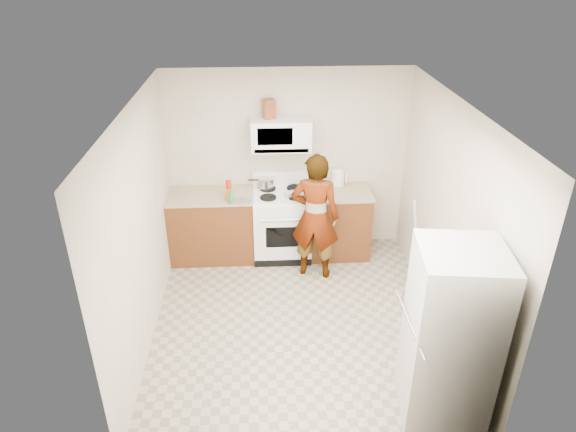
{
  "coord_description": "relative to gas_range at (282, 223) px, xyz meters",
  "views": [
    {
      "loc": [
        -0.37,
        -4.64,
        3.78
      ],
      "look_at": [
        -0.07,
        0.55,
        1.07
      ],
      "focal_mm": 32.0,
      "sensor_mm": 36.0,
      "label": 1
    }
  ],
  "objects": [
    {
      "name": "pot_lid",
      "position": [
        -0.53,
        -0.21,
        0.46
      ],
      "size": [
        0.33,
        0.33,
        0.01
      ],
      "primitive_type": "cylinder",
      "rotation": [
        0.0,
        0.0,
        0.24
      ],
      "color": "silver",
      "rests_on": "counter_left"
    },
    {
      "name": "counter_left",
      "position": [
        -0.94,
        0.01,
        0.43
      ],
      "size": [
        1.14,
        0.64,
        0.03
      ],
      "primitive_type": "cube",
      "color": "tan",
      "rests_on": "cabinet_left"
    },
    {
      "name": "bottle_spray",
      "position": [
        -0.68,
        -0.12,
        0.57
      ],
      "size": [
        0.09,
        0.09,
        0.25
      ],
      "primitive_type": "cylinder",
      "rotation": [
        0.0,
        0.0,
        0.32
      ],
      "color": "red",
      "rests_on": "counter_left"
    },
    {
      "name": "cabinet_left",
      "position": [
        -0.94,
        0.01,
        -0.04
      ],
      "size": [
        1.12,
        0.62,
        0.9
      ],
      "primitive_type": "cube",
      "color": "brown",
      "rests_on": "floor"
    },
    {
      "name": "gas_range",
      "position": [
        0.0,
        0.0,
        0.0
      ],
      "size": [
        0.76,
        0.65,
        1.13
      ],
      "color": "white",
      "rests_on": "floor"
    },
    {
      "name": "floor",
      "position": [
        0.1,
        -1.48,
        -0.49
      ],
      "size": [
        3.6,
        3.6,
        0.0
      ],
      "primitive_type": "plane",
      "color": "gray",
      "rests_on": "ground"
    },
    {
      "name": "jug",
      "position": [
        -0.15,
        0.16,
        1.53
      ],
      "size": [
        0.18,
        0.18,
        0.24
      ],
      "primitive_type": "cube",
      "rotation": [
        0.0,
        0.0,
        0.34
      ],
      "color": "brown",
      "rests_on": "microwave"
    },
    {
      "name": "tray",
      "position": [
        0.16,
        -0.09,
        0.47
      ],
      "size": [
        0.27,
        0.2,
        0.05
      ],
      "primitive_type": "cube",
      "rotation": [
        0.0,
        0.0,
        0.17
      ],
      "color": "white",
      "rests_on": "gas_range"
    },
    {
      "name": "back_wall",
      "position": [
        0.1,
        0.31,
        0.76
      ],
      "size": [
        3.2,
        0.02,
        2.5
      ],
      "primitive_type": "cube",
      "color": "beige",
      "rests_on": "floor"
    },
    {
      "name": "right_wall",
      "position": [
        1.69,
        -1.48,
        0.76
      ],
      "size": [
        0.02,
        3.6,
        2.5
      ],
      "primitive_type": "cube",
      "color": "beige",
      "rests_on": "floor"
    },
    {
      "name": "person",
      "position": [
        0.39,
        -0.51,
        0.35
      ],
      "size": [
        0.69,
        0.54,
        1.67
      ],
      "primitive_type": "imported",
      "rotation": [
        0.0,
        0.0,
        2.89
      ],
      "color": "tan",
      "rests_on": "floor"
    },
    {
      "name": "saucepan",
      "position": [
        -0.2,
        0.17,
        0.53
      ],
      "size": [
        0.22,
        0.22,
        0.12
      ],
      "primitive_type": "cylinder",
      "rotation": [
        0.0,
        0.0,
        0.02
      ],
      "color": "#ABABAF",
      "rests_on": "gas_range"
    },
    {
      "name": "broom",
      "position": [
        1.61,
        -0.82,
        0.12
      ],
      "size": [
        0.24,
        0.15,
        1.2
      ],
      "primitive_type": "cylinder",
      "rotation": [
        0.14,
        -0.14,
        -0.29
      ],
      "color": "silver",
      "rests_on": "floor"
    },
    {
      "name": "counter_right",
      "position": [
        0.78,
        0.01,
        0.43
      ],
      "size": [
        0.82,
        0.64,
        0.03
      ],
      "primitive_type": "cube",
      "color": "tan",
      "rests_on": "cabinet_right"
    },
    {
      "name": "bottle_hot_sauce",
      "position": [
        -0.7,
        -0.19,
        0.52
      ],
      "size": [
        0.05,
        0.05,
        0.14
      ],
      "primitive_type": "cylinder",
      "rotation": [
        0.0,
        0.0,
        -0.07
      ],
      "color": "orange",
      "rests_on": "counter_left"
    },
    {
      "name": "cabinet_right",
      "position": [
        0.78,
        0.01,
        -0.04
      ],
      "size": [
        0.8,
        0.62,
        0.9
      ],
      "primitive_type": "cube",
      "color": "brown",
      "rests_on": "floor"
    },
    {
      "name": "microwave",
      "position": [
        0.0,
        0.13,
        1.21
      ],
      "size": [
        0.76,
        0.38,
        0.4
      ],
      "primitive_type": "cube",
      "color": "white",
      "rests_on": "back_wall"
    },
    {
      "name": "bottle_green_cap",
      "position": [
        -0.65,
        -0.28,
        0.54
      ],
      "size": [
        0.07,
        0.07,
        0.18
      ],
      "primitive_type": "cylinder",
      "rotation": [
        0.0,
        0.0,
        0.32
      ],
      "color": "#198D3F",
      "rests_on": "counter_left"
    },
    {
      "name": "kettle",
      "position": [
        0.77,
        0.21,
        0.55
      ],
      "size": [
        0.21,
        0.21,
        0.2
      ],
      "primitive_type": "cylinder",
      "rotation": [
        0.0,
        0.0,
        0.35
      ],
      "color": "white",
      "rests_on": "counter_right"
    },
    {
      "name": "fridge",
      "position": [
        1.31,
        -2.81,
        0.36
      ],
      "size": [
        0.78,
        0.78,
        1.7
      ],
      "primitive_type": "cube",
      "rotation": [
        0.0,
        0.0,
        -0.12
      ],
      "color": "white",
      "rests_on": "floor"
    }
  ]
}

